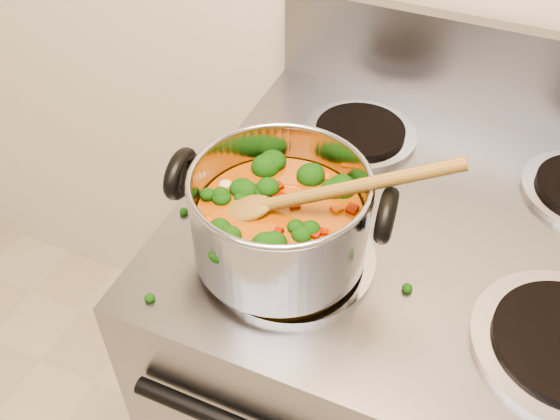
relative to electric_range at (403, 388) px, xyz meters
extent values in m
cube|color=gray|center=(0.00, 0.00, -0.01)|extent=(0.75, 0.65, 0.92)
cube|color=gray|center=(0.00, 0.30, 0.53)|extent=(0.75, 0.03, 0.16)
cylinder|color=#A5A5AD|center=(-0.18, -0.15, 0.46)|extent=(0.23, 0.23, 0.01)
cylinder|color=black|center=(-0.18, -0.15, 0.46)|extent=(0.18, 0.18, 0.01)
cylinder|color=#A5A5AD|center=(-0.18, 0.15, 0.46)|extent=(0.19, 0.19, 0.01)
cylinder|color=black|center=(-0.18, 0.15, 0.46)|extent=(0.15, 0.15, 0.01)
cylinder|color=#A0A0A8|center=(-0.19, -0.15, 0.53)|extent=(0.23, 0.23, 0.12)
torus|color=#A0A0A8|center=(-0.19, -0.15, 0.59)|extent=(0.23, 0.23, 0.01)
cylinder|color=#894C0C|center=(-0.19, -0.15, 0.51)|extent=(0.21, 0.21, 0.07)
torus|color=black|center=(-0.32, -0.17, 0.57)|extent=(0.03, 0.08, 0.08)
torus|color=black|center=(-0.06, -0.14, 0.57)|extent=(0.03, 0.08, 0.08)
ellipsoid|color=black|center=(-0.23, -0.22, 0.54)|extent=(0.04, 0.04, 0.03)
ellipsoid|color=black|center=(-0.27, -0.10, 0.54)|extent=(0.04, 0.04, 0.03)
ellipsoid|color=black|center=(-0.16, -0.13, 0.54)|extent=(0.04, 0.04, 0.03)
ellipsoid|color=black|center=(-0.12, -0.12, 0.54)|extent=(0.04, 0.04, 0.03)
ellipsoid|color=black|center=(-0.14, -0.11, 0.54)|extent=(0.04, 0.04, 0.03)
ellipsoid|color=black|center=(-0.18, -0.17, 0.54)|extent=(0.04, 0.04, 0.03)
ellipsoid|color=black|center=(-0.22, -0.22, 0.54)|extent=(0.04, 0.04, 0.03)
ellipsoid|color=black|center=(-0.16, -0.17, 0.54)|extent=(0.04, 0.04, 0.03)
ellipsoid|color=black|center=(-0.23, -0.15, 0.54)|extent=(0.04, 0.04, 0.03)
ellipsoid|color=black|center=(-0.16, -0.08, 0.54)|extent=(0.04, 0.04, 0.03)
ellipsoid|color=black|center=(-0.28, -0.13, 0.54)|extent=(0.04, 0.04, 0.03)
ellipsoid|color=maroon|center=(-0.19, -0.20, 0.54)|extent=(0.01, 0.01, 0.01)
ellipsoid|color=maroon|center=(-0.15, -0.18, 0.54)|extent=(0.01, 0.01, 0.01)
ellipsoid|color=maroon|center=(-0.12, -0.16, 0.54)|extent=(0.01, 0.01, 0.01)
ellipsoid|color=maroon|center=(-0.14, -0.16, 0.54)|extent=(0.01, 0.01, 0.01)
ellipsoid|color=maroon|center=(-0.25, -0.11, 0.54)|extent=(0.01, 0.01, 0.01)
ellipsoid|color=maroon|center=(-0.18, -0.22, 0.54)|extent=(0.01, 0.01, 0.01)
ellipsoid|color=maroon|center=(-0.18, -0.11, 0.54)|extent=(0.01, 0.01, 0.01)
ellipsoid|color=maroon|center=(-0.13, -0.14, 0.54)|extent=(0.01, 0.01, 0.01)
ellipsoid|color=maroon|center=(-0.26, -0.12, 0.54)|extent=(0.01, 0.01, 0.01)
ellipsoid|color=maroon|center=(-0.27, -0.17, 0.54)|extent=(0.01, 0.01, 0.01)
ellipsoid|color=maroon|center=(-0.17, -0.11, 0.54)|extent=(0.01, 0.01, 0.01)
ellipsoid|color=maroon|center=(-0.18, -0.17, 0.54)|extent=(0.01, 0.01, 0.01)
ellipsoid|color=#BE480A|center=(-0.28, -0.16, 0.54)|extent=(0.01, 0.01, 0.01)
ellipsoid|color=#BE480A|center=(-0.24, -0.18, 0.54)|extent=(0.01, 0.01, 0.01)
ellipsoid|color=#BE480A|center=(-0.19, -0.10, 0.54)|extent=(0.01, 0.01, 0.01)
ellipsoid|color=#BE480A|center=(-0.23, -0.21, 0.54)|extent=(0.01, 0.01, 0.01)
ellipsoid|color=#BE480A|center=(-0.21, -0.24, 0.54)|extent=(0.01, 0.01, 0.01)
ellipsoid|color=#BE480A|center=(-0.28, -0.14, 0.54)|extent=(0.01, 0.01, 0.01)
ellipsoid|color=#BE480A|center=(-0.15, -0.23, 0.54)|extent=(0.01, 0.01, 0.01)
ellipsoid|color=#BE480A|center=(-0.17, -0.23, 0.54)|extent=(0.01, 0.01, 0.01)
ellipsoid|color=#BE480A|center=(-0.17, -0.17, 0.54)|extent=(0.01, 0.01, 0.01)
ellipsoid|color=#BE480A|center=(-0.16, -0.17, 0.54)|extent=(0.01, 0.01, 0.01)
ellipsoid|color=tan|center=(-0.26, -0.12, 0.54)|extent=(0.02, 0.02, 0.01)
ellipsoid|color=tan|center=(-0.23, -0.10, 0.54)|extent=(0.02, 0.02, 0.01)
ellipsoid|color=tan|center=(-0.21, -0.17, 0.54)|extent=(0.02, 0.02, 0.01)
ellipsoid|color=tan|center=(-0.15, -0.22, 0.54)|extent=(0.02, 0.02, 0.01)
ellipsoid|color=tan|center=(-0.15, -0.16, 0.54)|extent=(0.02, 0.02, 0.01)
ellipsoid|color=olive|center=(-0.23, -0.17, 0.54)|extent=(0.09, 0.07, 0.05)
cylinder|color=olive|center=(-0.11, -0.13, 0.59)|extent=(0.26, 0.09, 0.11)
ellipsoid|color=black|center=(-0.01, -0.10, 0.46)|extent=(0.01, 0.01, 0.01)
ellipsoid|color=black|center=(-0.06, -0.26, 0.46)|extent=(0.01, 0.01, 0.01)
ellipsoid|color=black|center=(-0.31, -0.06, 0.46)|extent=(0.01, 0.01, 0.01)
ellipsoid|color=black|center=(-0.11, -0.29, 0.46)|extent=(0.01, 0.01, 0.01)
camera|label=1|loc=(0.03, -0.67, 1.08)|focal=40.00mm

